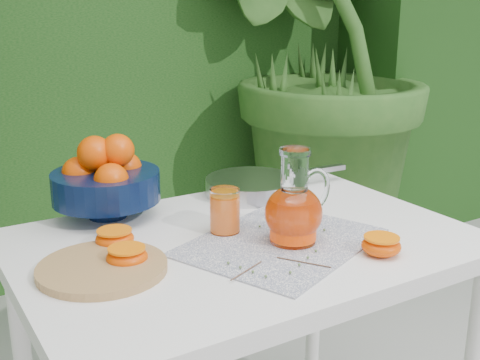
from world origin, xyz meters
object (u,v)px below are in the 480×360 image
white_table (245,271)px  cutting_board (102,268)px  fruit_bowl (106,179)px  saute_pan (252,185)px  juice_pitcher (294,210)px

white_table → cutting_board: bearing=-178.7°
fruit_bowl → cutting_board: bearing=-111.2°
white_table → fruit_bowl: bearing=125.7°
cutting_board → fruit_bowl: bearing=68.8°
white_table → fruit_bowl: size_ratio=3.46×
cutting_board → fruit_bowl: 0.34m
fruit_bowl → saute_pan: (0.40, -0.03, -0.07)m
cutting_board → fruit_bowl: fruit_bowl is taller
white_table → fruit_bowl: (-0.21, 0.30, 0.18)m
fruit_bowl → juice_pitcher: bearing=-52.4°
saute_pan → juice_pitcher: bearing=-107.8°
saute_pan → white_table: bearing=-125.5°
white_table → cutting_board: size_ratio=3.93×
cutting_board → saute_pan: saute_pan is taller
white_table → cutting_board: cutting_board is taller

